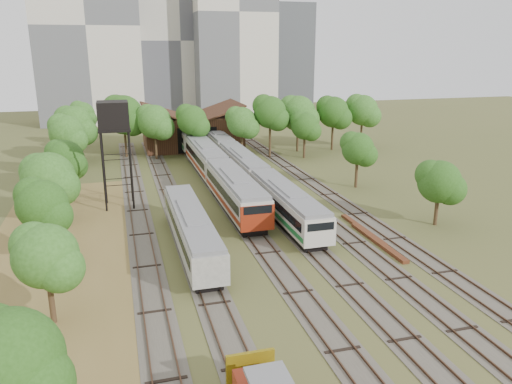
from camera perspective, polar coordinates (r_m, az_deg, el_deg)
name	(u,v)px	position (r m, az deg, el deg)	size (l,w,h in m)	color
ground	(344,311)	(34.23, 9.98, -13.25)	(240.00, 240.00, 0.00)	#475123
dry_grass_patch	(64,291)	(38.71, -21.13, -10.47)	(14.00, 60.00, 0.04)	brown
tracks	(241,202)	(55.76, -1.70, -1.14)	(24.60, 80.00, 0.19)	#4C473D
railcar_red_set	(219,173)	(60.42, -4.30, 2.19)	(3.15, 34.57, 3.90)	black
railcar_green_set	(243,165)	(65.11, -1.55, 3.07)	(2.84, 52.08, 3.50)	black
railcar_rear	(186,136)	(86.75, -7.95, 6.37)	(3.09, 16.08, 3.82)	black
old_grey_coach	(191,229)	(42.84, -7.39, -4.22)	(2.71, 18.00, 3.34)	black
water_tower	(113,119)	(54.33, -15.99, 8.06)	(3.27, 3.27, 11.32)	black
rail_pile_near	(378,242)	(45.55, 13.75, -5.55)	(0.61, 9.17, 0.31)	#5D2F1A
rail_pile_far	(363,229)	(48.29, 12.09, -4.19)	(0.52, 8.34, 0.27)	#5D2F1A
maintenance_shed	(192,131)	(86.64, -7.30, 6.98)	(16.45, 11.55, 7.58)	#341D13
tree_band_left	(64,157)	(58.85, -21.06, 3.75)	(6.71, 75.87, 8.41)	#382616
tree_band_far	(226,116)	(78.90, -3.46, 8.62)	(51.33, 10.92, 9.66)	#382616
tree_band_right	(355,147)	(63.33, 11.27, 5.04)	(5.50, 36.19, 7.11)	#382616
tower_left	(87,26)	(121.79, -18.76, 17.48)	(22.00, 16.00, 42.00)	beige
tower_centre	(176,41)	(127.58, -9.16, 16.66)	(20.00, 18.00, 36.00)	#B6B1A5
tower_right	(231,14)	(121.99, -2.86, 19.69)	(18.00, 16.00, 48.00)	beige
tower_far_right	(287,57)	(144.68, 3.54, 15.18)	(12.00, 12.00, 28.00)	#45484D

